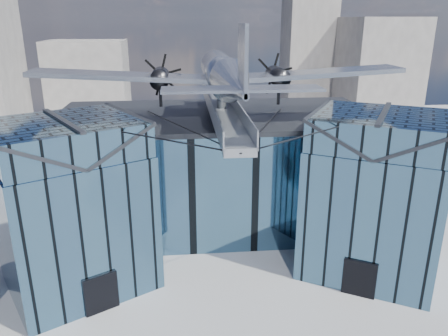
{
  "coord_description": "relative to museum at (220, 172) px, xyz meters",
  "views": [
    {
      "loc": [
        -3.01,
        -28.7,
        17.84
      ],
      "look_at": [
        0.0,
        2.0,
        7.2
      ],
      "focal_mm": 35.0,
      "sensor_mm": 36.0,
      "label": 1
    }
  ],
  "objects": [
    {
      "name": "bg_towers",
      "position": [
        1.45,
        44.67,
        4.47
      ],
      "size": [
        77.0,
        24.5,
        26.0
      ],
      "color": "gray",
      "rests_on": "ground"
    },
    {
      "name": "ground_plane",
      "position": [
        -0.0,
        -5.82,
        -5.54
      ],
      "size": [
        120.0,
        120.0,
        0.0
      ],
      "primitive_type": "plane",
      "color": "gray"
    },
    {
      "name": "museum",
      "position": [
        0.0,
        0.0,
        0.0
      ],
      "size": [
        32.88,
        24.5,
        17.6
      ],
      "color": "#3F6480",
      "rests_on": "ground"
    }
  ]
}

